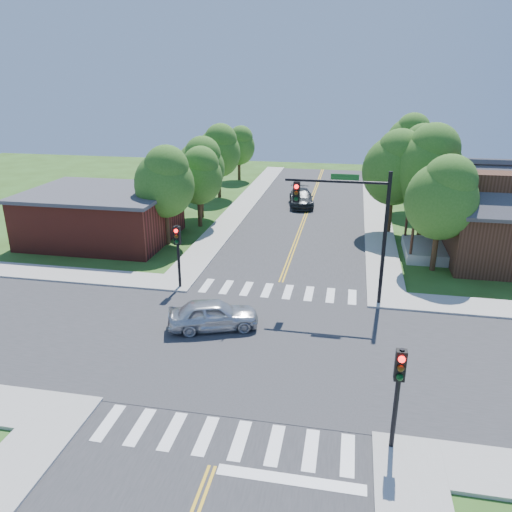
% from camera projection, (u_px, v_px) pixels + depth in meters
% --- Properties ---
extents(ground, '(100.00, 100.00, 0.00)m').
position_uv_depth(ground, '(257.00, 347.00, 22.71)').
color(ground, '#2D4816').
rests_on(ground, ground).
extents(road_ns, '(10.00, 90.00, 0.04)m').
position_uv_depth(road_ns, '(257.00, 346.00, 22.70)').
color(road_ns, '#2D2D30').
rests_on(road_ns, ground).
extents(road_ew, '(90.00, 10.00, 0.04)m').
position_uv_depth(road_ew, '(257.00, 346.00, 22.70)').
color(road_ew, '#2D2D30').
rests_on(road_ew, ground).
extents(intersection_patch, '(10.20, 10.20, 0.06)m').
position_uv_depth(intersection_patch, '(257.00, 347.00, 22.71)').
color(intersection_patch, '#2D2D30').
rests_on(intersection_patch, ground).
extents(sidewalk_nw, '(40.00, 40.00, 0.14)m').
position_uv_depth(sidewalk_nw, '(101.00, 227.00, 40.08)').
color(sidewalk_nw, '#9E9B93').
rests_on(sidewalk_nw, ground).
extents(crosswalk_north, '(8.85, 2.00, 0.01)m').
position_uv_depth(crosswalk_north, '(277.00, 291.00, 28.41)').
color(crosswalk_north, white).
rests_on(crosswalk_north, ground).
extents(crosswalk_south, '(8.85, 2.00, 0.01)m').
position_uv_depth(crosswalk_south, '(223.00, 438.00, 16.98)').
color(crosswalk_south, white).
rests_on(crosswalk_south, ground).
extents(centerline, '(0.30, 90.00, 0.01)m').
position_uv_depth(centerline, '(257.00, 346.00, 22.69)').
color(centerline, gold).
rests_on(centerline, ground).
extents(stop_bar, '(4.60, 0.45, 0.09)m').
position_uv_depth(stop_bar, '(290.00, 481.00, 15.26)').
color(stop_bar, white).
rests_on(stop_bar, ground).
extents(signal_mast_ne, '(5.30, 0.42, 7.20)m').
position_uv_depth(signal_mast_ne, '(353.00, 216.00, 25.48)').
color(signal_mast_ne, black).
rests_on(signal_mast_ne, ground).
extents(signal_pole_se, '(0.34, 0.42, 3.80)m').
position_uv_depth(signal_pole_se, '(399.00, 381.00, 15.61)').
color(signal_pole_se, black).
rests_on(signal_pole_se, ground).
extents(signal_pole_nw, '(0.34, 0.42, 3.80)m').
position_uv_depth(signal_pole_nw, '(178.00, 245.00, 27.93)').
color(signal_pole_nw, black).
rests_on(signal_pole_nw, ground).
extents(building_nw, '(10.40, 8.40, 3.73)m').
position_uv_depth(building_nw, '(102.00, 215.00, 36.75)').
color(building_nw, maroon).
rests_on(building_nw, ground).
extents(tree_e_a, '(4.31, 4.10, 7.33)m').
position_uv_depth(tree_e_a, '(443.00, 196.00, 29.85)').
color(tree_e_a, '#382314').
rests_on(tree_e_a, ground).
extents(tree_e_b, '(5.01, 4.76, 8.52)m').
position_uv_depth(tree_e_b, '(428.00, 164.00, 35.79)').
color(tree_e_b, '#382314').
rests_on(tree_e_b, ground).
extents(tree_e_c, '(4.56, 4.33, 7.75)m').
position_uv_depth(tree_e_c, '(419.00, 154.00, 43.32)').
color(tree_e_c, '#382314').
rests_on(tree_e_c, ground).
extents(tree_e_d, '(4.71, 4.47, 8.00)m').
position_uv_depth(tree_e_d, '(410.00, 140.00, 51.33)').
color(tree_e_d, '#382314').
rests_on(tree_e_d, ground).
extents(tree_w_a, '(4.22, 4.01, 7.18)m').
position_uv_depth(tree_w_a, '(165.00, 180.00, 34.70)').
color(tree_w_a, '#382314').
rests_on(tree_w_a, ground).
extents(tree_w_b, '(4.09, 3.88, 6.94)m').
position_uv_depth(tree_w_b, '(201.00, 165.00, 41.41)').
color(tree_w_b, '#382314').
rests_on(tree_w_b, ground).
extents(tree_w_c, '(4.27, 4.05, 7.25)m').
position_uv_depth(tree_w_c, '(219.00, 149.00, 48.30)').
color(tree_w_c, '#382314').
rests_on(tree_w_c, ground).
extents(tree_w_d, '(3.65, 3.47, 6.21)m').
position_uv_depth(tree_w_d, '(239.00, 145.00, 56.66)').
color(tree_w_d, '#382314').
rests_on(tree_w_d, ground).
extents(tree_house, '(4.70, 4.47, 7.99)m').
position_uv_depth(tree_house, '(396.00, 166.00, 36.99)').
color(tree_house, '#382314').
rests_on(tree_house, ground).
extents(tree_bldg, '(3.82, 3.63, 6.49)m').
position_uv_depth(tree_bldg, '(199.00, 174.00, 39.08)').
color(tree_bldg, '#382314').
rests_on(tree_bldg, ground).
extents(car_silver, '(4.44, 5.43, 1.48)m').
position_uv_depth(car_silver, '(213.00, 315.00, 24.07)').
color(car_silver, silver).
rests_on(car_silver, ground).
extents(car_dgrey, '(3.76, 5.83, 1.49)m').
position_uv_depth(car_dgrey, '(301.00, 198.00, 46.43)').
color(car_dgrey, '#27292B').
rests_on(car_dgrey, ground).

